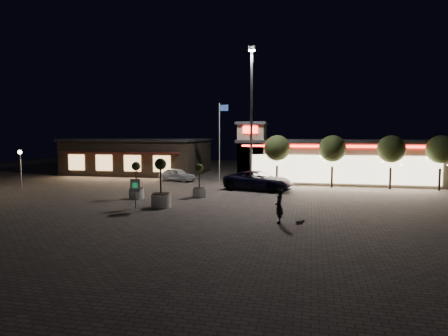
% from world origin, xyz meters
% --- Properties ---
extents(ground, '(90.00, 90.00, 0.00)m').
position_xyz_m(ground, '(0.00, 0.00, 0.00)').
color(ground, '#685E54').
rests_on(ground, ground).
extents(retail_building, '(20.40, 8.40, 6.10)m').
position_xyz_m(retail_building, '(9.51, 15.82, 2.21)').
color(retail_building, tan).
rests_on(retail_building, ground).
extents(restaurant_building, '(16.40, 11.00, 4.30)m').
position_xyz_m(restaurant_building, '(-14.00, 19.97, 2.16)').
color(restaurant_building, '#382D23').
rests_on(restaurant_building, ground).
extents(floodlight_pole, '(0.60, 0.40, 12.38)m').
position_xyz_m(floodlight_pole, '(2.00, 8.00, 7.02)').
color(floodlight_pole, gray).
rests_on(floodlight_pole, ground).
extents(flagpole, '(0.95, 0.10, 8.00)m').
position_xyz_m(flagpole, '(-1.90, 13.00, 4.74)').
color(flagpole, white).
rests_on(flagpole, ground).
extents(lamp_post_west, '(0.36, 0.36, 3.48)m').
position_xyz_m(lamp_post_west, '(-18.00, 4.00, 2.46)').
color(lamp_post_west, gray).
rests_on(lamp_post_west, ground).
extents(string_tree_a, '(2.42, 2.42, 4.79)m').
position_xyz_m(string_tree_a, '(4.00, 11.00, 3.56)').
color(string_tree_a, '#332319').
rests_on(string_tree_a, ground).
extents(string_tree_b, '(2.42, 2.42, 4.79)m').
position_xyz_m(string_tree_b, '(9.00, 11.00, 3.56)').
color(string_tree_b, '#332319').
rests_on(string_tree_b, ground).
extents(string_tree_c, '(2.42, 2.42, 4.79)m').
position_xyz_m(string_tree_c, '(14.00, 11.00, 3.56)').
color(string_tree_c, '#332319').
rests_on(string_tree_c, ground).
extents(string_tree_d, '(2.42, 2.42, 4.79)m').
position_xyz_m(string_tree_d, '(18.00, 11.00, 3.56)').
color(string_tree_d, '#332319').
rests_on(string_tree_d, ground).
extents(pickup_truck, '(6.56, 4.26, 1.68)m').
position_xyz_m(pickup_truck, '(2.66, 7.86, 0.84)').
color(pickup_truck, black).
rests_on(pickup_truck, ground).
extents(white_sedan, '(4.21, 2.57, 1.34)m').
position_xyz_m(white_sedan, '(-6.48, 12.77, 0.67)').
color(white_sedan, white).
rests_on(white_sedan, ground).
extents(pedestrian, '(0.54, 0.75, 1.91)m').
position_xyz_m(pedestrian, '(5.46, -4.69, 0.96)').
color(pedestrian, black).
rests_on(pedestrian, ground).
extents(dog, '(0.47, 0.29, 0.25)m').
position_xyz_m(dog, '(6.65, -5.27, 0.25)').
color(dog, '#59514C').
rests_on(dog, ground).
extents(planter_left, '(1.14, 1.14, 2.81)m').
position_xyz_m(planter_left, '(-5.81, 1.45, 0.87)').
color(planter_left, white).
rests_on(planter_left, ground).
extents(planter_mid, '(1.34, 1.34, 3.29)m').
position_xyz_m(planter_mid, '(-2.69, -1.46, 1.02)').
color(planter_mid, white).
rests_on(planter_mid, ground).
extents(planter_right, '(1.06, 1.06, 2.61)m').
position_xyz_m(planter_right, '(-1.33, 3.16, 0.81)').
color(planter_right, white).
rests_on(planter_right, ground).
extents(valet_sign, '(0.64, 0.19, 1.95)m').
position_xyz_m(valet_sign, '(-4.17, -2.25, 1.37)').
color(valet_sign, gray).
rests_on(valet_sign, ground).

